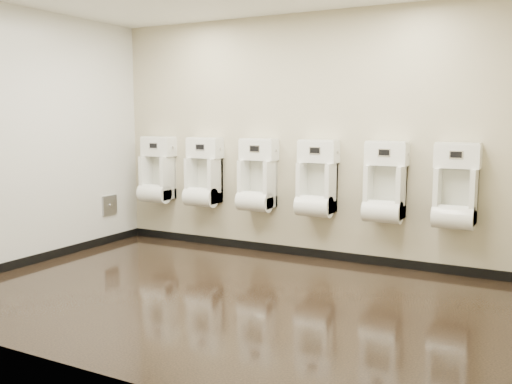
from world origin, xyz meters
TOP-DOWN VIEW (x-y plane):
  - ground at (0.00, 0.00)m, footprint 5.00×3.50m
  - back_wall at (0.00, 1.75)m, footprint 5.00×0.02m
  - front_wall at (0.00, -1.75)m, footprint 5.00×0.02m
  - left_wall at (-2.50, 0.00)m, footprint 0.02×3.50m
  - tile_overlay_left at (-2.50, 0.00)m, footprint 0.01×3.50m
  - skirting_back at (0.00, 1.74)m, footprint 5.00×0.02m
  - skirting_left at (-2.49, 0.00)m, footprint 0.02×3.50m
  - access_panel at (-2.48, 1.20)m, footprint 0.04×0.25m
  - urinal_0 at (-2.01, 1.60)m, footprint 0.45×0.34m
  - urinal_1 at (-1.29, 1.60)m, footprint 0.45×0.34m
  - urinal_2 at (-0.53, 1.60)m, footprint 0.45×0.34m
  - urinal_3 at (0.23, 1.60)m, footprint 0.45×0.34m
  - urinal_4 at (1.01, 1.60)m, footprint 0.45×0.34m
  - urinal_5 at (1.73, 1.60)m, footprint 0.45×0.34m

SIDE VIEW (x-z plane):
  - ground at x=0.00m, z-range 0.00..0.00m
  - skirting_back at x=0.00m, z-range 0.00..0.10m
  - skirting_left at x=-2.49m, z-range 0.00..0.10m
  - access_panel at x=-2.48m, z-range 0.38..0.62m
  - urinal_0 at x=-2.01m, z-range 0.46..1.30m
  - urinal_1 at x=-1.29m, z-range 0.46..1.30m
  - urinal_2 at x=-0.53m, z-range 0.46..1.30m
  - urinal_3 at x=0.23m, z-range 0.46..1.30m
  - urinal_4 at x=1.01m, z-range 0.46..1.30m
  - urinal_5 at x=1.73m, z-range 0.46..1.30m
  - back_wall at x=0.00m, z-range 0.00..2.80m
  - front_wall at x=0.00m, z-range 0.00..2.80m
  - left_wall at x=-2.50m, z-range 0.00..2.80m
  - tile_overlay_left at x=-2.50m, z-range 0.00..2.80m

